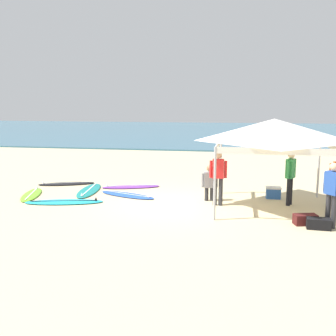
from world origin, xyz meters
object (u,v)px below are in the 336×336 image
at_px(person_green, 290,174).
at_px(cooler_box, 273,193).
at_px(surfboard_cyan, 64,202).
at_px(gear_bag_by_pole, 305,220).
at_px(surfboard_lime, 31,194).
at_px(person_blue, 332,190).
at_px(person_grey, 209,181).
at_px(surfboard_teal, 89,190).
at_px(canopy_tent, 274,131).
at_px(gear_bag_near_tent, 319,224).
at_px(surfboard_blue, 127,195).
at_px(person_red, 218,175).
at_px(surfboard_black, 66,184).
at_px(surfboard_purple, 131,187).

bearing_deg(person_green, cooler_box, 117.35).
relative_size(surfboard_cyan, gear_bag_by_pole, 4.34).
relative_size(surfboard_lime, person_green, 1.26).
bearing_deg(person_blue, person_grey, 145.48).
height_order(surfboard_teal, person_blue, person_blue).
bearing_deg(surfboard_cyan, person_blue, -8.20).
distance_m(canopy_tent, surfboard_lime, 8.50).
distance_m(surfboard_lime, gear_bag_near_tent, 9.46).
height_order(surfboard_blue, person_red, person_red).
height_order(person_red, gear_bag_by_pole, person_red).
bearing_deg(surfboard_lime, person_green, 1.78).
xyz_separation_m(person_red, gear_bag_near_tent, (2.71, -1.94, -0.85)).
height_order(person_grey, gear_bag_near_tent, person_grey).
xyz_separation_m(person_blue, cooler_box, (-1.21, 3.01, -0.79)).
relative_size(surfboard_black, person_green, 1.31).
bearing_deg(surfboard_black, canopy_tent, -15.44).
bearing_deg(gear_bag_by_pole, surfboard_purple, 147.76).
relative_size(surfboard_lime, surfboard_blue, 0.95).
bearing_deg(surfboard_lime, surfboard_teal, 29.35).
bearing_deg(person_green, surfboard_lime, -178.22).
bearing_deg(surfboard_teal, gear_bag_by_pole, -21.15).
xyz_separation_m(person_green, gear_bag_by_pole, (0.19, -2.07, -0.85)).
bearing_deg(surfboard_purple, surfboard_cyan, -119.36).
xyz_separation_m(surfboard_cyan, surfboard_blue, (1.75, 1.32, 0.00)).
distance_m(surfboard_blue, person_blue, 6.74).
relative_size(person_green, cooler_box, 3.42).
bearing_deg(cooler_box, gear_bag_near_tent, -74.50).
distance_m(surfboard_teal, surfboard_blue, 1.65).
height_order(surfboard_black, person_green, person_green).
distance_m(surfboard_teal, person_red, 4.99).
distance_m(person_red, cooler_box, 2.35).
relative_size(canopy_tent, person_blue, 2.01).
relative_size(canopy_tent, gear_bag_near_tent, 5.74).
bearing_deg(person_red, gear_bag_by_pole, -33.85).
xyz_separation_m(surfboard_black, surfboard_teal, (1.35, -1.02, -0.00)).
distance_m(surfboard_lime, person_blue, 9.78).
bearing_deg(gear_bag_near_tent, surfboard_blue, 155.64).
bearing_deg(canopy_tent, person_grey, 164.94).
bearing_deg(person_blue, cooler_box, 111.97).
height_order(surfboard_lime, surfboard_purple, same).
bearing_deg(cooler_box, person_green, -62.65).
relative_size(gear_bag_by_pole, cooler_box, 1.20).
distance_m(person_blue, gear_bag_by_pole, 1.05).
height_order(surfboard_blue, person_grey, person_grey).
xyz_separation_m(person_grey, cooler_box, (2.12, 0.71, -0.46)).
relative_size(surfboard_blue, person_red, 1.34).
relative_size(canopy_tent, surfboard_black, 1.53).
distance_m(surfboard_purple, gear_bag_near_tent, 7.33).
height_order(surfboard_lime, gear_bag_by_pole, gear_bag_by_pole).
height_order(surfboard_purple, gear_bag_near_tent, gear_bag_near_tent).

